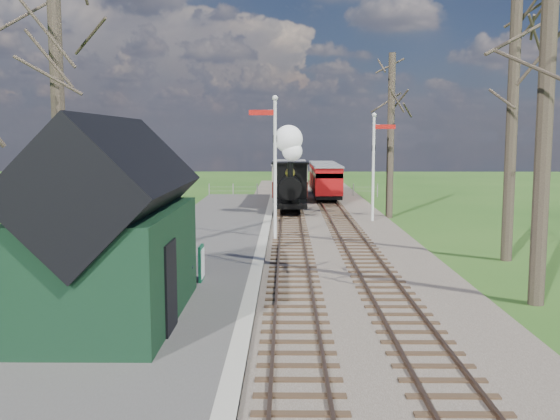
% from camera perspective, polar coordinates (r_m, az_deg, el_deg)
% --- Properties ---
extents(ground, '(140.00, 140.00, 0.00)m').
position_cam_1_polar(ground, '(11.37, 1.77, -16.57)').
color(ground, '#255019').
rests_on(ground, ground).
extents(distant_hills, '(114.40, 48.00, 22.02)m').
position_cam_1_polar(distant_hills, '(77.65, 1.77, -8.73)').
color(distant_hills, '#385B23').
rests_on(distant_hills, ground).
extents(ballast_bed, '(8.00, 60.00, 0.10)m').
position_cam_1_polar(ballast_bed, '(32.78, 3.24, -1.08)').
color(ballast_bed, brown).
rests_on(ballast_bed, ground).
extents(track_near, '(1.60, 60.00, 0.15)m').
position_cam_1_polar(track_near, '(32.74, 0.97, -0.99)').
color(track_near, brown).
rests_on(track_near, ground).
extents(track_far, '(1.60, 60.00, 0.15)m').
position_cam_1_polar(track_far, '(32.86, 5.50, -0.99)').
color(track_far, brown).
rests_on(track_far, ground).
extents(platform, '(5.00, 44.00, 0.20)m').
position_cam_1_polar(platform, '(25.05, -6.95, -3.43)').
color(platform, '#474442').
rests_on(platform, ground).
extents(coping_strip, '(0.40, 44.00, 0.21)m').
position_cam_1_polar(coping_strip, '(24.85, -1.68, -3.45)').
color(coping_strip, '#B2AD9E').
rests_on(coping_strip, ground).
extents(station_shed, '(3.25, 6.30, 4.78)m').
position_cam_1_polar(station_shed, '(15.17, -14.99, -1.96)').
color(station_shed, black).
rests_on(station_shed, platform).
extents(semaphore_near, '(1.22, 0.24, 6.22)m').
position_cam_1_polar(semaphore_near, '(26.46, -0.60, 4.84)').
color(semaphore_near, silver).
rests_on(semaphore_near, ground).
extents(semaphore_far, '(1.22, 0.24, 5.72)m').
position_cam_1_polar(semaphore_far, '(32.79, 8.67, 4.65)').
color(semaphore_far, silver).
rests_on(semaphore_far, ground).
extents(bare_trees, '(15.51, 22.39, 12.00)m').
position_cam_1_polar(bare_trees, '(20.61, 4.98, 8.68)').
color(bare_trees, '#382D23').
rests_on(bare_trees, ground).
extents(fence_line, '(12.60, 0.08, 1.00)m').
position_cam_1_polar(fence_line, '(46.61, 1.22, 1.87)').
color(fence_line, slate).
rests_on(fence_line, ground).
extents(locomotive, '(1.97, 4.60, 4.93)m').
position_cam_1_polar(locomotive, '(35.88, 0.92, 3.15)').
color(locomotive, black).
rests_on(locomotive, ground).
extents(coach, '(2.30, 7.88, 2.42)m').
position_cam_1_polar(coach, '(41.97, 0.88, 2.84)').
color(coach, black).
rests_on(coach, ground).
extents(red_carriage_a, '(1.92, 4.76, 2.02)m').
position_cam_1_polar(red_carriage_a, '(43.13, 4.33, 2.61)').
color(red_carriage_a, black).
rests_on(red_carriage_a, ground).
extents(red_carriage_b, '(1.92, 4.76, 2.02)m').
position_cam_1_polar(red_carriage_b, '(48.61, 3.91, 3.08)').
color(red_carriage_b, black).
rests_on(red_carriage_b, ground).
extents(sign_board, '(0.10, 0.73, 1.07)m').
position_cam_1_polar(sign_board, '(18.86, -7.20, -4.83)').
color(sign_board, '#104C2F').
rests_on(sign_board, platform).
extents(bench, '(0.49, 1.37, 0.77)m').
position_cam_1_polar(bench, '(16.56, -10.39, -7.14)').
color(bench, '#3E2416').
rests_on(bench, platform).
extents(person, '(0.36, 0.51, 1.31)m').
position_cam_1_polar(person, '(17.33, -8.45, -5.47)').
color(person, '#19202D').
rests_on(person, platform).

